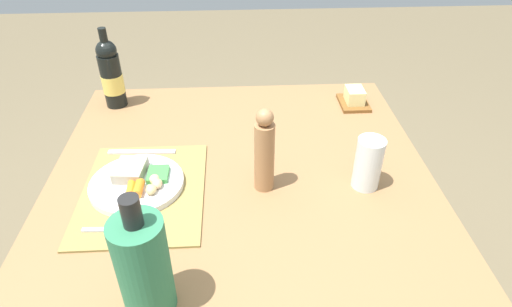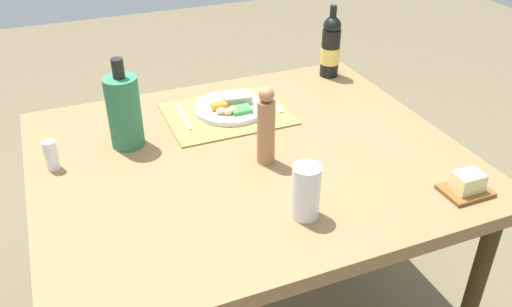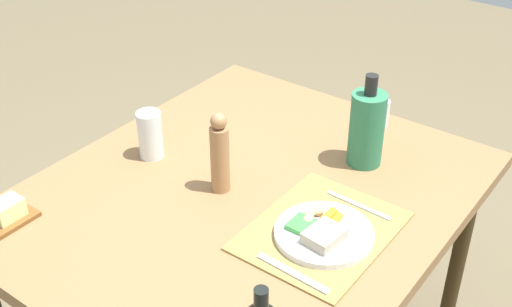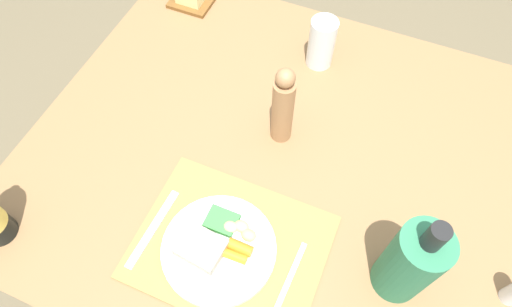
% 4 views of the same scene
% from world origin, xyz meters
% --- Properties ---
extents(dining_table, '(1.29, 1.09, 0.74)m').
position_xyz_m(dining_table, '(0.00, 0.00, 0.67)').
color(dining_table, olive).
rests_on(dining_table, ground_plane).
extents(placemat, '(0.42, 0.33, 0.01)m').
position_xyz_m(placemat, '(-0.03, -0.27, 0.74)').
color(placemat, olive).
rests_on(placemat, dining_table).
extents(dinner_plate, '(0.25, 0.25, 0.05)m').
position_xyz_m(dinner_plate, '(-0.05, -0.28, 0.76)').
color(dinner_plate, white).
rests_on(dinner_plate, placemat).
extents(fork, '(0.03, 0.20, 0.00)m').
position_xyz_m(fork, '(-0.21, -0.30, 0.74)').
color(fork, silver).
rests_on(fork, placemat).
extents(knife, '(0.02, 0.19, 0.00)m').
position_xyz_m(knife, '(0.12, -0.29, 0.74)').
color(knife, silver).
rests_on(knife, placemat).
extents(water_tumbler, '(0.07, 0.07, 0.15)m').
position_xyz_m(water_tumbler, '(-0.02, 0.34, 0.80)').
color(water_tumbler, silver).
rests_on(water_tumbler, dining_table).
extents(butter_dish, '(0.13, 0.10, 0.06)m').
position_xyz_m(butter_dish, '(-0.48, 0.42, 0.76)').
color(butter_dish, brown).
rests_on(butter_dish, dining_table).
extents(cooler_bottle, '(0.10, 0.10, 0.29)m').
position_xyz_m(cooler_bottle, '(0.33, -0.19, 0.85)').
color(cooler_bottle, '#2E754E').
rests_on(cooler_bottle, dining_table).
extents(pepper_mill, '(0.05, 0.05, 0.24)m').
position_xyz_m(pepper_mill, '(-0.03, 0.06, 0.85)').
color(pepper_mill, '#A37349').
rests_on(pepper_mill, dining_table).
extents(salt_shaker, '(0.04, 0.04, 0.09)m').
position_xyz_m(salt_shaker, '(0.56, -0.14, 0.78)').
color(salt_shaker, white).
rests_on(salt_shaker, dining_table).
extents(wine_bottle, '(0.07, 0.07, 0.28)m').
position_xyz_m(wine_bottle, '(-0.52, -0.44, 0.85)').
color(wine_bottle, black).
rests_on(wine_bottle, dining_table).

